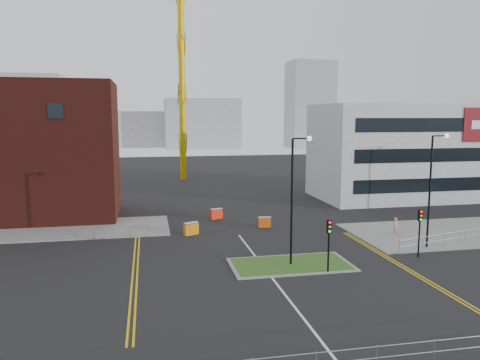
# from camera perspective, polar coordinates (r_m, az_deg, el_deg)

# --- Properties ---
(ground) EXTENTS (200.00, 200.00, 0.00)m
(ground) POSITION_cam_1_polar(r_m,az_deg,el_deg) (26.32, 7.30, -15.87)
(ground) COLOR black
(ground) RESTS_ON ground
(pavement_left) EXTENTS (28.00, 8.00, 0.12)m
(pavement_left) POSITION_cam_1_polar(r_m,az_deg,el_deg) (47.61, -25.90, -5.69)
(pavement_left) COLOR slate
(pavement_left) RESTS_ON ground
(pavement_right) EXTENTS (24.00, 10.00, 0.12)m
(pavement_right) POSITION_cam_1_polar(r_m,az_deg,el_deg) (48.52, 27.18, -5.53)
(pavement_right) COLOR slate
(pavement_right) RESTS_ON ground
(island_kerb) EXTENTS (8.60, 4.60, 0.08)m
(island_kerb) POSITION_cam_1_polar(r_m,az_deg,el_deg) (34.00, 6.21, -10.22)
(island_kerb) COLOR slate
(island_kerb) RESTS_ON ground
(grass_island) EXTENTS (8.00, 4.00, 0.12)m
(grass_island) POSITION_cam_1_polar(r_m,az_deg,el_deg) (34.00, 6.21, -10.19)
(grass_island) COLOR #2C551C
(grass_island) RESTS_ON ground
(office_block) EXTENTS (25.00, 12.20, 12.00)m
(office_block) POSITION_cam_1_polar(r_m,az_deg,el_deg) (64.55, 20.42, 3.31)
(office_block) COLOR #AAACAF
(office_block) RESTS_ON ground
(streetlamp_island) EXTENTS (1.46, 0.36, 9.18)m
(streetlamp_island) POSITION_cam_1_polar(r_m,az_deg,el_deg) (32.81, 6.71, -1.23)
(streetlamp_island) COLOR black
(streetlamp_island) RESTS_ON ground
(streetlamp_right_near) EXTENTS (1.46, 0.36, 9.18)m
(streetlamp_right_near) POSITION_cam_1_polar(r_m,az_deg,el_deg) (39.86, 22.44, -0.17)
(streetlamp_right_near) COLOR black
(streetlamp_right_near) RESTS_ON ground
(traffic_light_island) EXTENTS (0.28, 0.33, 3.65)m
(traffic_light_island) POSITION_cam_1_polar(r_m,az_deg,el_deg) (32.13, 10.79, -6.70)
(traffic_light_island) COLOR black
(traffic_light_island) RESTS_ON ground
(traffic_light_right) EXTENTS (0.28, 0.33, 3.65)m
(traffic_light_right) POSITION_cam_1_polar(r_m,az_deg,el_deg) (37.48, 21.08, -5.00)
(traffic_light_right) COLOR black
(traffic_light_right) RESTS_ON ground
(railing_front) EXTENTS (24.05, 0.05, 1.10)m
(railing_front) POSITION_cam_1_polar(r_m,az_deg,el_deg) (20.96, 12.89, -20.17)
(railing_front) COLOR gray
(railing_front) RESTS_ON ground
(railing_left) EXTENTS (6.05, 0.05, 1.10)m
(railing_left) POSITION_cam_1_polar(r_m,az_deg,el_deg) (42.09, -15.35, -5.92)
(railing_left) COLOR gray
(railing_left) RESTS_ON ground
(centre_line) EXTENTS (0.15, 30.00, 0.01)m
(centre_line) POSITION_cam_1_polar(r_m,az_deg,el_deg) (28.07, 5.97, -14.28)
(centre_line) COLOR silver
(centre_line) RESTS_ON ground
(yellow_left_a) EXTENTS (0.12, 24.00, 0.01)m
(yellow_left_a) POSITION_cam_1_polar(r_m,az_deg,el_deg) (34.48, -12.87, -10.18)
(yellow_left_a) COLOR gold
(yellow_left_a) RESTS_ON ground
(yellow_left_b) EXTENTS (0.12, 24.00, 0.01)m
(yellow_left_b) POSITION_cam_1_polar(r_m,az_deg,el_deg) (34.48, -12.36, -10.17)
(yellow_left_b) COLOR gold
(yellow_left_b) RESTS_ON ground
(yellow_right_a) EXTENTS (0.12, 20.00, 0.01)m
(yellow_right_a) POSITION_cam_1_polar(r_m,az_deg,el_deg) (35.23, 19.12, -10.03)
(yellow_right_a) COLOR gold
(yellow_right_a) RESTS_ON ground
(yellow_right_b) EXTENTS (0.12, 20.00, 0.01)m
(yellow_right_b) POSITION_cam_1_polar(r_m,az_deg,el_deg) (35.38, 19.55, -9.97)
(yellow_right_b) COLOR gold
(yellow_right_b) RESTS_ON ground
(skyline_a) EXTENTS (18.00, 12.00, 22.00)m
(skyline_a) POSITION_cam_1_polar(r_m,az_deg,el_deg) (146.39, -24.16, 7.34)
(skyline_a) COLOR gray
(skyline_a) RESTS_ON ground
(skyline_b) EXTENTS (24.00, 12.00, 16.00)m
(skyline_b) POSITION_cam_1_polar(r_m,az_deg,el_deg) (153.86, -4.63, 6.87)
(skyline_b) COLOR gray
(skyline_b) RESTS_ON ground
(skyline_c) EXTENTS (14.00, 12.00, 28.00)m
(skyline_c) POSITION_cam_1_polar(r_m,az_deg,el_deg) (157.00, 8.52, 9.02)
(skyline_c) COLOR gray
(skyline_c) RESTS_ON ground
(skyline_d) EXTENTS (30.00, 12.00, 12.00)m
(skyline_d) POSITION_cam_1_polar(r_m,az_deg,el_deg) (162.87, -11.38, 6.09)
(skyline_d) COLOR gray
(skyline_d) RESTS_ON ground
(pedestrian) EXTENTS (0.70, 0.66, 1.60)m
(pedestrian) POSITION_cam_1_polar(r_m,az_deg,el_deg) (43.94, 18.47, -5.39)
(pedestrian) COLOR #D0868A
(pedestrian) RESTS_ON ground
(barrier_left) EXTENTS (1.39, 0.96, 1.12)m
(barrier_left) POSITION_cam_1_polar(r_m,az_deg,el_deg) (42.17, -5.98, -5.85)
(barrier_left) COLOR orange
(barrier_left) RESTS_ON ground
(barrier_mid) EXTENTS (1.22, 0.57, 0.99)m
(barrier_mid) POSITION_cam_1_polar(r_m,az_deg,el_deg) (44.80, 3.03, -5.09)
(barrier_mid) COLOR #E5510C
(barrier_mid) RESTS_ON ground
(barrier_right) EXTENTS (1.33, 0.79, 1.06)m
(barrier_right) POSITION_cam_1_polar(r_m,az_deg,el_deg) (48.34, -2.91, -4.08)
(barrier_right) COLOR #FF2D0E
(barrier_right) RESTS_ON ground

